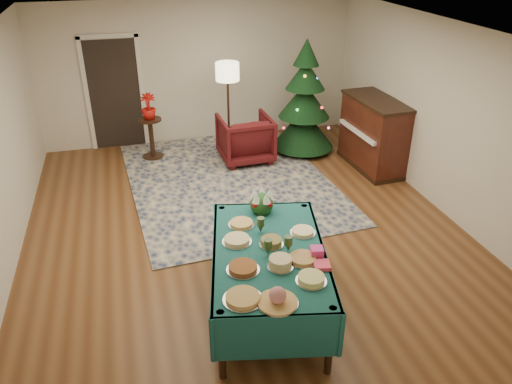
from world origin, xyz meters
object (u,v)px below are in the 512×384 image
object	(u,v)px
piano	(373,135)
gift_box	(317,252)
buffet_table	(269,262)
christmas_tree	(304,103)
side_table	(152,139)
armchair	(245,136)
floor_lamp	(228,77)
potted_plant	(149,112)

from	to	relation	value
piano	gift_box	bearing A→B (deg)	-124.96
buffet_table	christmas_tree	world-z (taller)	christmas_tree
buffet_table	gift_box	world-z (taller)	gift_box
side_table	piano	bearing A→B (deg)	-20.70
christmas_tree	buffet_table	bearing A→B (deg)	-114.43
armchair	side_table	world-z (taller)	armchair
buffet_table	piano	bearing A→B (deg)	48.33
buffet_table	floor_lamp	distance (m)	4.49
floor_lamp	christmas_tree	distance (m)	1.49
buffet_table	side_table	size ratio (longest dim) A/B	2.98
floor_lamp	side_table	world-z (taller)	floor_lamp
potted_plant	gift_box	bearing A→B (deg)	-74.51
gift_box	floor_lamp	world-z (taller)	floor_lamp
gift_box	piano	size ratio (longest dim) A/B	0.09
armchair	christmas_tree	bearing A→B (deg)	-174.78
armchair	side_table	size ratio (longest dim) A/B	1.22
floor_lamp	armchair	bearing A→B (deg)	-57.65
buffet_table	floor_lamp	size ratio (longest dim) A/B	1.31
floor_lamp	piano	xyz separation A→B (m)	(2.31, -1.21, -0.85)
floor_lamp	potted_plant	xyz separation A→B (m)	(-1.41, 0.20, -0.58)
christmas_tree	floor_lamp	bearing A→B (deg)	171.75
gift_box	armchair	xyz separation A→B (m)	(0.30, 4.27, -0.39)
buffet_table	armchair	world-z (taller)	armchair
gift_box	potted_plant	bearing A→B (deg)	105.49
potted_plant	piano	distance (m)	3.99
piano	christmas_tree	bearing A→B (deg)	132.58
buffet_table	piano	world-z (taller)	piano
side_table	piano	distance (m)	3.99
christmas_tree	piano	xyz separation A→B (m)	(0.93, -1.01, -0.34)
side_table	potted_plant	xyz separation A→B (m)	(0.00, 0.00, 0.52)
potted_plant	armchair	bearing A→B (deg)	-18.66
potted_plant	christmas_tree	bearing A→B (deg)	-8.11
gift_box	christmas_tree	distance (m)	4.66
gift_box	christmas_tree	bearing A→B (deg)	71.72
buffet_table	potted_plant	distance (m)	4.68
floor_lamp	piano	distance (m)	2.75
gift_box	piano	world-z (taller)	piano
armchair	floor_lamp	distance (m)	1.08
gift_box	christmas_tree	xyz separation A→B (m)	(1.46, 4.42, 0.10)
potted_plant	piano	size ratio (longest dim) A/B	0.32
buffet_table	potted_plant	world-z (taller)	potted_plant
side_table	armchair	bearing A→B (deg)	-18.66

